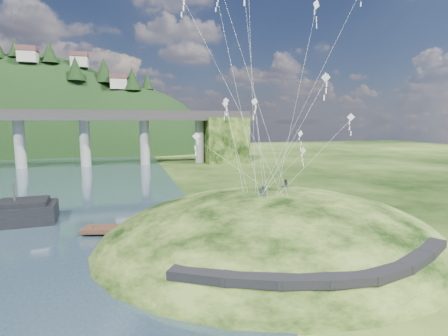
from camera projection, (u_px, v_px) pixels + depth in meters
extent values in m
plane|color=black|center=(199.00, 256.00, 30.95)|extent=(320.00, 320.00, 0.00)
ellipsoid|color=black|center=(273.00, 255.00, 35.18)|extent=(36.00, 32.00, 13.00)
cube|color=black|center=(200.00, 274.00, 22.64)|extent=(4.32, 3.62, 0.71)
cube|color=black|center=(253.00, 279.00, 21.86)|extent=(4.10, 2.97, 0.61)
cube|color=black|center=(303.00, 280.00, 21.70)|extent=(3.85, 2.37, 0.62)
cube|color=black|center=(350.00, 278.00, 22.07)|extent=(3.62, 1.83, 0.66)
cube|color=black|center=(387.00, 271.00, 23.06)|extent=(3.82, 2.27, 0.68)
cube|color=black|center=(413.00, 259.00, 24.75)|extent=(4.11, 2.97, 0.71)
cube|color=black|center=(429.00, 248.00, 27.03)|extent=(4.26, 3.43, 0.66)
cylinder|color=gray|center=(20.00, 143.00, 88.44)|extent=(2.60, 2.60, 13.00)
cylinder|color=gray|center=(85.00, 142.00, 92.56)|extent=(2.60, 2.60, 13.00)
cylinder|color=gray|center=(145.00, 141.00, 96.68)|extent=(2.60, 2.60, 13.00)
cylinder|color=gray|center=(200.00, 140.00, 100.80)|extent=(2.60, 2.60, 13.00)
cube|color=black|center=(225.00, 140.00, 102.80)|extent=(12.00, 11.00, 13.00)
ellipsoid|color=black|center=(40.00, 166.00, 141.44)|extent=(96.00, 68.00, 88.00)
ellipsoid|color=black|center=(130.00, 175.00, 143.63)|extent=(76.00, 56.00, 72.00)
cone|color=black|center=(15.00, 48.00, 123.52)|extent=(4.97, 4.97, 6.54)
cone|color=black|center=(49.00, 52.00, 124.79)|extent=(5.83, 5.83, 7.67)
cone|color=black|center=(75.00, 68.00, 123.24)|extent=(6.47, 6.47, 8.51)
cone|color=black|center=(104.00, 70.00, 132.20)|extent=(7.13, 7.13, 9.38)
cone|color=black|center=(132.00, 79.00, 130.59)|extent=(6.56, 6.56, 8.63)
cone|color=black|center=(147.00, 81.00, 137.53)|extent=(4.88, 4.88, 6.42)
cube|color=beige|center=(28.00, 57.00, 121.40)|extent=(6.00, 5.00, 4.00)
cube|color=brown|center=(27.00, 49.00, 121.05)|extent=(6.40, 5.40, 1.60)
cube|color=beige|center=(79.00, 62.00, 131.40)|extent=(6.00, 5.00, 4.00)
cube|color=brown|center=(79.00, 55.00, 131.05)|extent=(6.40, 5.40, 1.60)
cube|color=beige|center=(119.00, 84.00, 130.48)|extent=(6.00, 5.00, 4.00)
cube|color=brown|center=(118.00, 77.00, 130.13)|extent=(6.40, 5.40, 1.60)
cube|color=black|center=(23.00, 202.00, 40.78)|extent=(5.51, 4.71, 0.52)
cylinder|color=#2D2B2B|center=(14.00, 193.00, 40.34)|extent=(0.21, 0.21, 2.60)
cube|color=#392117|center=(159.00, 229.00, 37.28)|extent=(16.08, 6.37, 0.40)
cylinder|color=#392117|center=(94.00, 232.00, 37.17)|extent=(0.34, 0.34, 1.14)
cylinder|color=#392117|center=(127.00, 231.00, 37.25)|extent=(0.34, 0.34, 1.14)
cylinder|color=#392117|center=(159.00, 231.00, 37.32)|extent=(0.34, 0.34, 1.14)
cylinder|color=#392117|center=(191.00, 231.00, 37.39)|extent=(0.34, 0.34, 1.14)
cylinder|color=#392117|center=(223.00, 231.00, 37.47)|extent=(0.34, 0.34, 1.14)
imported|color=#272B34|center=(263.00, 185.00, 32.81)|extent=(0.77, 0.61, 1.86)
imported|color=#272B34|center=(285.00, 179.00, 37.78)|extent=(0.86, 0.69, 1.70)
cube|color=white|center=(243.00, 3.00, 29.16)|extent=(0.10, 0.05, 0.46)
cube|color=white|center=(300.00, 134.00, 34.12)|extent=(0.64, 0.26, 0.66)
cube|color=white|center=(300.00, 139.00, 34.18)|extent=(0.08, 0.06, 0.39)
cube|color=white|center=(300.00, 143.00, 34.25)|extent=(0.08, 0.06, 0.39)
cube|color=white|center=(300.00, 148.00, 34.31)|extent=(0.08, 0.06, 0.39)
cube|color=white|center=(303.00, 150.00, 45.60)|extent=(0.57, 0.73, 0.87)
cube|color=white|center=(303.00, 155.00, 45.69)|extent=(0.10, 0.09, 0.51)
cube|color=white|center=(303.00, 160.00, 45.77)|extent=(0.10, 0.09, 0.51)
cube|color=white|center=(303.00, 165.00, 45.85)|extent=(0.10, 0.09, 0.51)
cube|color=white|center=(217.00, 0.00, 40.03)|extent=(0.10, 0.02, 0.46)
cube|color=white|center=(217.00, 5.00, 40.10)|extent=(0.10, 0.02, 0.46)
cube|color=white|center=(217.00, 10.00, 40.18)|extent=(0.10, 0.02, 0.46)
cube|color=white|center=(351.00, 117.00, 34.06)|extent=(0.58, 0.54, 0.75)
cube|color=white|center=(351.00, 123.00, 34.13)|extent=(0.09, 0.07, 0.44)
cube|color=white|center=(350.00, 128.00, 34.20)|extent=(0.09, 0.07, 0.44)
cube|color=white|center=(350.00, 133.00, 34.27)|extent=(0.09, 0.07, 0.44)
cube|color=white|center=(361.00, 4.00, 32.60)|extent=(0.09, 0.07, 0.43)
cube|color=white|center=(316.00, 5.00, 29.23)|extent=(0.75, 0.37, 0.79)
cube|color=white|center=(316.00, 12.00, 29.31)|extent=(0.10, 0.08, 0.47)
cube|color=white|center=(316.00, 19.00, 29.38)|extent=(0.10, 0.08, 0.47)
cube|color=white|center=(316.00, 26.00, 29.46)|extent=(0.10, 0.08, 0.47)
cube|color=white|center=(326.00, 77.00, 33.04)|extent=(0.65, 0.67, 0.87)
cube|color=white|center=(325.00, 84.00, 33.12)|extent=(0.11, 0.08, 0.52)
cube|color=white|center=(325.00, 91.00, 33.20)|extent=(0.11, 0.08, 0.52)
cube|color=white|center=(325.00, 98.00, 33.28)|extent=(0.11, 0.08, 0.52)
cube|color=white|center=(196.00, 136.00, 29.65)|extent=(0.70, 0.24, 0.67)
cube|color=white|center=(196.00, 142.00, 29.72)|extent=(0.09, 0.04, 0.40)
cube|color=white|center=(196.00, 148.00, 29.78)|extent=(0.09, 0.04, 0.40)
cube|color=white|center=(197.00, 154.00, 29.84)|extent=(0.09, 0.04, 0.40)
cube|color=white|center=(183.00, 2.00, 34.02)|extent=(0.11, 0.04, 0.50)
cube|color=white|center=(183.00, 9.00, 34.10)|extent=(0.11, 0.04, 0.50)
cube|color=white|center=(183.00, 15.00, 34.18)|extent=(0.11, 0.04, 0.50)
cube|color=white|center=(255.00, 102.00, 35.82)|extent=(0.77, 0.25, 0.74)
cube|color=white|center=(255.00, 107.00, 35.89)|extent=(0.10, 0.05, 0.44)
cube|color=white|center=(254.00, 112.00, 35.96)|extent=(0.10, 0.05, 0.44)
cube|color=white|center=(254.00, 118.00, 36.03)|extent=(0.10, 0.05, 0.44)
cube|color=white|center=(226.00, 101.00, 41.36)|extent=(0.62, 0.49, 0.73)
cube|color=white|center=(226.00, 105.00, 41.43)|extent=(0.10, 0.05, 0.44)
cube|color=white|center=(226.00, 110.00, 41.50)|extent=(0.10, 0.05, 0.44)
cube|color=white|center=(226.00, 114.00, 41.57)|extent=(0.10, 0.05, 0.44)
cube|color=white|center=(225.00, 104.00, 36.81)|extent=(0.71, 0.25, 0.70)
cube|color=white|center=(225.00, 109.00, 36.88)|extent=(0.09, 0.07, 0.42)
cube|color=white|center=(225.00, 114.00, 36.94)|extent=(0.09, 0.07, 0.42)
cube|color=white|center=(225.00, 118.00, 37.01)|extent=(0.09, 0.07, 0.42)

